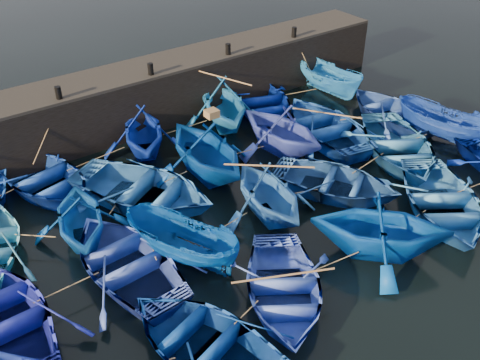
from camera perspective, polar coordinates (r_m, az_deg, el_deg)
ground at (r=17.93m, az=6.08°, el=-6.49°), size 120.00×120.00×0.00m
quay_wall at (r=24.71m, az=-10.16°, el=8.74°), size 26.00×2.50×2.50m
quay_top at (r=24.19m, az=-10.47°, el=11.54°), size 26.00×2.50×0.12m
bollard_1 at (r=21.99m, az=-18.81°, el=8.81°), size 0.24×0.24×0.50m
bollard_2 at (r=23.32m, az=-9.52°, el=11.60°), size 0.24×0.24×0.50m
bollard_3 at (r=25.22m, az=-1.28°, el=13.79°), size 0.24×0.24×0.50m
bollard_4 at (r=27.57m, az=5.79°, el=15.43°), size 0.24×0.24×0.50m
boat_1 at (r=21.14m, az=-20.19°, el=0.12°), size 4.76×5.82×1.06m
boat_2 at (r=22.32m, az=-10.32°, el=5.23°), size 4.72×5.00×2.08m
boat_3 at (r=23.98m, az=-1.79°, el=8.24°), size 5.17×5.51×2.33m
boat_4 at (r=25.54m, az=2.31°, el=8.38°), size 5.31×6.23×1.10m
boat_5 at (r=27.53m, az=9.56°, el=10.50°), size 1.68×4.23×1.62m
boat_7 at (r=18.04m, az=-16.69°, el=-3.73°), size 4.11×4.45×1.94m
boat_8 at (r=19.50m, az=-10.31°, el=-1.00°), size 6.26×6.84×1.16m
boat_9 at (r=20.35m, az=-3.62°, el=3.39°), size 4.29×4.91×2.49m
boat_10 at (r=22.05m, az=4.43°, el=5.60°), size 4.15×4.68×2.26m
boat_11 at (r=23.65m, az=9.13°, el=5.77°), size 4.85×6.07×1.13m
boat_12 at (r=25.75m, az=15.76°, el=7.19°), size 3.92×5.17×1.01m
boat_13 at (r=16.08m, az=-24.23°, el=-13.26°), size 3.90×5.39×1.11m
boat_14 at (r=16.69m, az=-12.00°, el=-8.42°), size 3.95×5.31×1.06m
boat_15 at (r=16.68m, az=-6.25°, el=-6.71°), size 3.12×4.19×1.53m
boat_16 at (r=18.28m, az=3.01°, el=-1.29°), size 3.96×4.41×2.07m
boat_17 at (r=20.01m, az=10.13°, el=-0.25°), size 5.36×5.86×0.99m
boat_18 at (r=22.72m, az=16.51°, el=3.48°), size 6.13×6.69×1.13m
boat_19 at (r=24.60m, az=20.65°, el=5.66°), size 2.63×4.31×1.56m
boat_21 at (r=14.32m, az=-3.67°, el=-16.84°), size 4.75×5.64×1.00m
boat_22 at (r=15.62m, az=4.59°, el=-11.47°), size 5.30×5.69×0.96m
boat_23 at (r=17.18m, az=14.84°, el=-4.76°), size 5.76×5.77×2.30m
boat_24 at (r=19.95m, az=20.75°, el=-2.13°), size 6.04×6.44×1.09m
wooden_crate at (r=19.82m, az=-3.04°, el=7.10°), size 0.45×0.43×0.28m
mooring_ropes at (r=20.58m, az=-2.22°, el=2.56°), size 17.46×11.72×2.10m
loose_oars at (r=19.73m, az=3.77°, el=3.69°), size 9.99×11.86×1.43m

